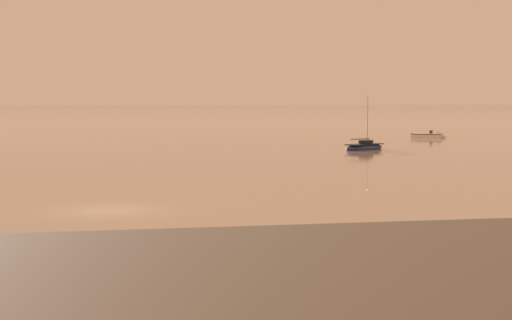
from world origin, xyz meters
TOP-DOWN VIEW (x-y plane):
  - ground_plane at (0.00, 0.00)m, footprint 800.00×800.00m
  - motorboat_moored_1 at (40.50, 57.90)m, footprint 4.43×3.70m
  - sailboat_moored_0 at (25.10, 38.25)m, footprint 5.09×3.88m

SIDE VIEW (x-z plane):
  - ground_plane at x=0.00m, z-range 0.00..0.00m
  - motorboat_moored_1 at x=40.50m, z-range -0.54..0.95m
  - sailboat_moored_0 at x=25.10m, z-range -2.56..3.04m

